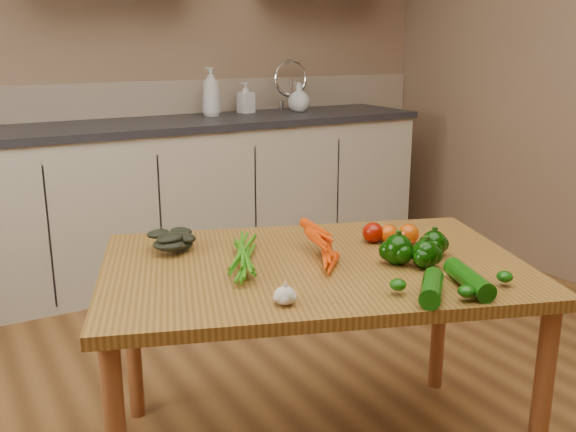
# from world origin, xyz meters

# --- Properties ---
(room) EXTENTS (4.04, 5.04, 2.64)m
(room) POSITION_xyz_m (0.00, 0.17, 1.25)
(room) COLOR brown
(room) RESTS_ON ground
(counter_run) EXTENTS (2.84, 0.64, 1.14)m
(counter_run) POSITION_xyz_m (0.21, 2.19, 0.46)
(counter_run) COLOR #B6AD98
(counter_run) RESTS_ON ground
(table) EXTENTS (1.47, 1.19, 0.68)m
(table) POSITION_xyz_m (-0.12, 0.30, 0.61)
(table) COLOR olive
(table) RESTS_ON ground
(soap_bottle_a) EXTENTS (0.13, 0.13, 0.28)m
(soap_bottle_a) POSITION_xyz_m (0.39, 2.28, 1.04)
(soap_bottle_a) COLOR silver
(soap_bottle_a) RESTS_ON counter_run
(soap_bottle_b) EXTENTS (0.10, 0.10, 0.19)m
(soap_bottle_b) POSITION_xyz_m (0.65, 2.34, 0.99)
(soap_bottle_b) COLOR silver
(soap_bottle_b) RESTS_ON counter_run
(soap_bottle_c) EXTENTS (0.19, 0.19, 0.18)m
(soap_bottle_c) POSITION_xyz_m (0.97, 2.24, 0.99)
(soap_bottle_c) COLOR silver
(soap_bottle_c) RESTS_ON counter_run
(carrot_bunch) EXTENTS (0.28, 0.25, 0.06)m
(carrot_bunch) POSITION_xyz_m (-0.15, 0.34, 0.71)
(carrot_bunch) COLOR #DF3D05
(carrot_bunch) RESTS_ON table
(leafy_greens) EXTENTS (0.18, 0.16, 0.09)m
(leafy_greens) POSITION_xyz_m (-0.45, 0.62, 0.73)
(leafy_greens) COLOR black
(leafy_greens) RESTS_ON table
(garlic_bulb) EXTENTS (0.06, 0.06, 0.05)m
(garlic_bulb) POSITION_xyz_m (-0.35, 0.06, 0.71)
(garlic_bulb) COLOR beige
(garlic_bulb) RESTS_ON table
(pepper_a) EXTENTS (0.09, 0.09, 0.09)m
(pepper_a) POSITION_xyz_m (0.09, 0.16, 0.73)
(pepper_a) COLOR black
(pepper_a) RESTS_ON table
(pepper_b) EXTENTS (0.08, 0.08, 0.08)m
(pepper_b) POSITION_xyz_m (0.24, 0.17, 0.72)
(pepper_b) COLOR black
(pepper_b) RESTS_ON table
(pepper_c) EXTENTS (0.08, 0.08, 0.08)m
(pepper_c) POSITION_xyz_m (0.15, 0.10, 0.72)
(pepper_c) COLOR black
(pepper_c) RESTS_ON table
(tomato_a) EXTENTS (0.07, 0.07, 0.07)m
(tomato_a) POSITION_xyz_m (0.16, 0.37, 0.71)
(tomato_a) COLOR #860D02
(tomato_a) RESTS_ON table
(tomato_b) EXTENTS (0.07, 0.07, 0.06)m
(tomato_b) POSITION_xyz_m (0.20, 0.35, 0.71)
(tomato_b) COLOR #C34304
(tomato_b) RESTS_ON table
(tomato_c) EXTENTS (0.07, 0.07, 0.07)m
(tomato_c) POSITION_xyz_m (0.25, 0.30, 0.71)
(tomato_c) COLOR #C34304
(tomato_c) RESTS_ON table
(zucchini_a) EXTENTS (0.12, 0.22, 0.06)m
(zucchini_a) POSITION_xyz_m (0.13, -0.09, 0.71)
(zucchini_a) COLOR #0C4207
(zucchini_a) RESTS_ON table
(zucchini_b) EXTENTS (0.16, 0.16, 0.06)m
(zucchini_b) POSITION_xyz_m (0.00, -0.09, 0.71)
(zucchini_b) COLOR #0C4207
(zucchini_b) RESTS_ON table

